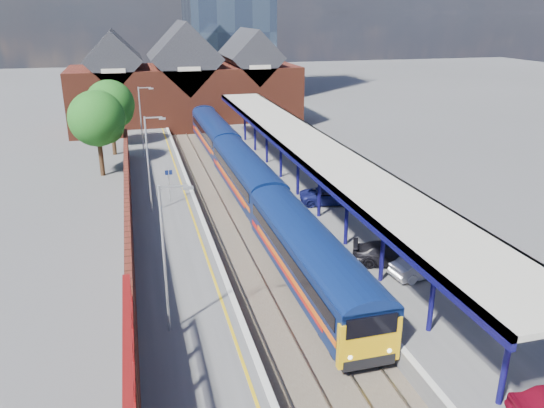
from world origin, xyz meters
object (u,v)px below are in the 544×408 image
(train, at_px, (228,149))
(lamp_post_b, at_px, (167,251))
(parked_car_blue, at_px, (329,196))
(parked_car_silver, at_px, (423,266))
(lamp_post_c, at_px, (150,159))
(platform_sign, at_px, (169,180))
(parked_car_dark, at_px, (392,254))
(lamp_post_d, at_px, (142,118))

(train, relative_size, lamp_post_b, 9.42)
(parked_car_blue, bearing_deg, lamp_post_b, 148.04)
(parked_car_silver, bearing_deg, train, 4.90)
(lamp_post_c, relative_size, parked_car_silver, 1.85)
(parked_car_blue, bearing_deg, train, 29.99)
(parked_car_silver, bearing_deg, platform_sign, 29.92)
(lamp_post_c, bearing_deg, parked_car_blue, -7.32)
(train, bearing_deg, parked_car_dark, -78.81)
(train, xyz_separation_m, parked_car_dark, (4.95, -25.00, -0.47))
(lamp_post_d, xyz_separation_m, parked_car_blue, (12.99, -17.67, -3.38))
(lamp_post_d, bearing_deg, parked_car_silver, -65.44)
(platform_sign, bearing_deg, parked_car_dark, -51.52)
(train, bearing_deg, parked_car_silver, -77.50)
(lamp_post_d, bearing_deg, lamp_post_b, -90.00)
(lamp_post_b, relative_size, platform_sign, 2.80)
(platform_sign, bearing_deg, lamp_post_b, -94.33)
(platform_sign, bearing_deg, parked_car_blue, -17.51)
(lamp_post_c, height_order, platform_sign, lamp_post_c)
(lamp_post_d, bearing_deg, lamp_post_c, -90.00)
(platform_sign, bearing_deg, lamp_post_d, 95.56)
(train, height_order, lamp_post_b, lamp_post_b)
(platform_sign, distance_m, parked_car_blue, 12.24)
(lamp_post_b, bearing_deg, parked_car_blue, 47.82)
(platform_sign, distance_m, parked_car_dark, 18.41)
(lamp_post_d, height_order, platform_sign, lamp_post_d)
(lamp_post_c, xyz_separation_m, lamp_post_d, (0.00, 16.00, 0.00))
(parked_car_silver, bearing_deg, parked_car_blue, -3.89)
(lamp_post_b, relative_size, parked_car_blue, 1.60)
(platform_sign, xyz_separation_m, parked_car_silver, (12.44, -16.19, -1.07))
(parked_car_silver, distance_m, parked_car_blue, 12.55)
(lamp_post_c, height_order, parked_car_dark, lamp_post_c)
(lamp_post_c, height_order, lamp_post_d, same)
(lamp_post_c, bearing_deg, parked_car_silver, -45.81)
(lamp_post_b, distance_m, parked_car_dark, 13.71)
(parked_car_dark, bearing_deg, parked_car_blue, 22.79)
(platform_sign, relative_size, parked_car_silver, 0.66)
(platform_sign, height_order, parked_car_dark, platform_sign)
(platform_sign, xyz_separation_m, parked_car_dark, (11.44, -14.39, -1.04))
(parked_car_silver, relative_size, parked_car_dark, 0.85)
(parked_car_blue, bearing_deg, lamp_post_c, 92.91)
(platform_sign, relative_size, parked_car_dark, 0.56)
(parked_car_silver, xyz_separation_m, parked_car_blue, (-0.81, 12.53, -0.01))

